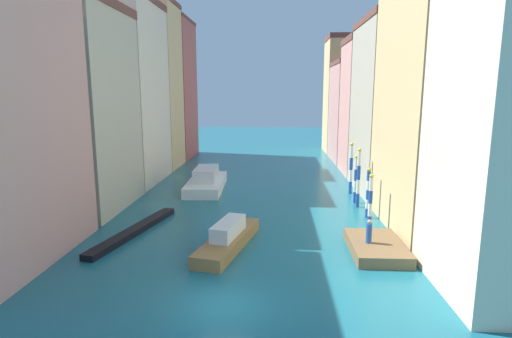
{
  "coord_description": "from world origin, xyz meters",
  "views": [
    {
      "loc": [
        2.33,
        -17.68,
        9.81
      ],
      "look_at": [
        0.17,
        27.06,
        1.5
      ],
      "focal_mm": 29.01,
      "sensor_mm": 36.0,
      "label": 1
    }
  ],
  "objects_px": {
    "waterfront_dock": "(376,247)",
    "mooring_pole_1": "(368,192)",
    "mooring_pole_2": "(358,177)",
    "person_on_dock": "(369,232)",
    "mooring_pole_0": "(370,201)",
    "mooring_pole_3": "(356,179)",
    "motorboat_0": "(228,238)",
    "vaporetto_white": "(206,181)",
    "gondola_black": "(135,231)",
    "mooring_pole_4": "(351,168)"
  },
  "relations": [
    {
      "from": "mooring_pole_2",
      "to": "mooring_pole_0",
      "type": "bearing_deg",
      "value": -92.37
    },
    {
      "from": "waterfront_dock",
      "to": "person_on_dock",
      "type": "relative_size",
      "value": 3.57
    },
    {
      "from": "person_on_dock",
      "to": "motorboat_0",
      "type": "relative_size",
      "value": 0.18
    },
    {
      "from": "mooring_pole_0",
      "to": "mooring_pole_2",
      "type": "xyz_separation_m",
      "value": [
        0.24,
        5.77,
        0.56
      ]
    },
    {
      "from": "mooring_pole_2",
      "to": "mooring_pole_3",
      "type": "xyz_separation_m",
      "value": [
        0.04,
        1.42,
        -0.41
      ]
    },
    {
      "from": "vaporetto_white",
      "to": "motorboat_0",
      "type": "bearing_deg",
      "value": -75.59
    },
    {
      "from": "mooring_pole_3",
      "to": "motorboat_0",
      "type": "xyz_separation_m",
      "value": [
        -10.15,
        -11.37,
        -1.61
      ]
    },
    {
      "from": "waterfront_dock",
      "to": "mooring_pole_0",
      "type": "distance_m",
      "value": 4.99
    },
    {
      "from": "gondola_black",
      "to": "waterfront_dock",
      "type": "bearing_deg",
      "value": -9.51
    },
    {
      "from": "mooring_pole_1",
      "to": "vaporetto_white",
      "type": "bearing_deg",
      "value": 147.37
    },
    {
      "from": "mooring_pole_1",
      "to": "mooring_pole_3",
      "type": "height_order",
      "value": "mooring_pole_3"
    },
    {
      "from": "mooring_pole_3",
      "to": "waterfront_dock",
      "type": "bearing_deg",
      "value": -94.16
    },
    {
      "from": "motorboat_0",
      "to": "mooring_pole_4",
      "type": "bearing_deg",
      "value": 55.23
    },
    {
      "from": "mooring_pole_2",
      "to": "vaporetto_white",
      "type": "bearing_deg",
      "value": 156.7
    },
    {
      "from": "person_on_dock",
      "to": "gondola_black",
      "type": "bearing_deg",
      "value": 169.52
    },
    {
      "from": "mooring_pole_1",
      "to": "motorboat_0",
      "type": "bearing_deg",
      "value": -146.3
    },
    {
      "from": "vaporetto_white",
      "to": "person_on_dock",
      "type": "bearing_deg",
      "value": -52.4
    },
    {
      "from": "mooring_pole_0",
      "to": "mooring_pole_3",
      "type": "bearing_deg",
      "value": 87.78
    },
    {
      "from": "mooring_pole_1",
      "to": "motorboat_0",
      "type": "xyz_separation_m",
      "value": [
        -10.28,
        -6.86,
        -1.45
      ]
    },
    {
      "from": "mooring_pole_4",
      "to": "motorboat_0",
      "type": "distance_m",
      "value": 18.26
    },
    {
      "from": "person_on_dock",
      "to": "mooring_pole_0",
      "type": "relative_size",
      "value": 0.36
    },
    {
      "from": "waterfront_dock",
      "to": "mooring_pole_0",
      "type": "xyz_separation_m",
      "value": [
        0.58,
        4.64,
        1.74
      ]
    },
    {
      "from": "waterfront_dock",
      "to": "gondola_black",
      "type": "relative_size",
      "value": 0.51
    },
    {
      "from": "mooring_pole_2",
      "to": "mooring_pole_4",
      "type": "bearing_deg",
      "value": 87.18
    },
    {
      "from": "mooring_pole_2",
      "to": "gondola_black",
      "type": "xyz_separation_m",
      "value": [
        -17.02,
        -7.7,
        -2.43
      ]
    },
    {
      "from": "gondola_black",
      "to": "mooring_pole_3",
      "type": "bearing_deg",
      "value": 28.13
    },
    {
      "from": "mooring_pole_0",
      "to": "motorboat_0",
      "type": "xyz_separation_m",
      "value": [
        -9.87,
        -4.18,
        -1.47
      ]
    },
    {
      "from": "person_on_dock",
      "to": "mooring_pole_0",
      "type": "bearing_deg",
      "value": 76.95
    },
    {
      "from": "mooring_pole_2",
      "to": "vaporetto_white",
      "type": "relative_size",
      "value": 0.56
    },
    {
      "from": "gondola_black",
      "to": "vaporetto_white",
      "type": "bearing_deg",
      "value": 78.65
    },
    {
      "from": "mooring_pole_4",
      "to": "mooring_pole_1",
      "type": "bearing_deg",
      "value": -90.53
    },
    {
      "from": "motorboat_0",
      "to": "person_on_dock",
      "type": "bearing_deg",
      "value": -4.23
    },
    {
      "from": "mooring_pole_4",
      "to": "vaporetto_white",
      "type": "xyz_separation_m",
      "value": [
        -14.49,
        1.17,
        -1.76
      ]
    },
    {
      "from": "mooring_pole_0",
      "to": "gondola_black",
      "type": "xyz_separation_m",
      "value": [
        -16.78,
        -1.93,
        -1.87
      ]
    },
    {
      "from": "mooring_pole_3",
      "to": "gondola_black",
      "type": "xyz_separation_m",
      "value": [
        -17.06,
        -9.12,
        -2.02
      ]
    },
    {
      "from": "mooring_pole_2",
      "to": "mooring_pole_1",
      "type": "bearing_deg",
      "value": -86.84
    },
    {
      "from": "person_on_dock",
      "to": "gondola_black",
      "type": "xyz_separation_m",
      "value": [
        -15.66,
        2.9,
        -1.16
      ]
    },
    {
      "from": "waterfront_dock",
      "to": "person_on_dock",
      "type": "distance_m",
      "value": 1.18
    },
    {
      "from": "mooring_pole_0",
      "to": "motorboat_0",
      "type": "bearing_deg",
      "value": -157.05
    },
    {
      "from": "mooring_pole_2",
      "to": "mooring_pole_4",
      "type": "height_order",
      "value": "mooring_pole_2"
    },
    {
      "from": "waterfront_dock",
      "to": "motorboat_0",
      "type": "distance_m",
      "value": 9.31
    },
    {
      "from": "waterfront_dock",
      "to": "mooring_pole_1",
      "type": "height_order",
      "value": "mooring_pole_1"
    },
    {
      "from": "mooring_pole_1",
      "to": "mooring_pole_2",
      "type": "distance_m",
      "value": 3.15
    },
    {
      "from": "vaporetto_white",
      "to": "waterfront_dock",
      "type": "bearing_deg",
      "value": -50.95
    },
    {
      "from": "person_on_dock",
      "to": "mooring_pole_3",
      "type": "relative_size",
      "value": 0.34
    },
    {
      "from": "person_on_dock",
      "to": "mooring_pole_3",
      "type": "distance_m",
      "value": 12.13
    },
    {
      "from": "waterfront_dock",
      "to": "mooring_pole_2",
      "type": "bearing_deg",
      "value": 85.5
    },
    {
      "from": "mooring_pole_1",
      "to": "mooring_pole_3",
      "type": "bearing_deg",
      "value": 91.66
    },
    {
      "from": "waterfront_dock",
      "to": "mooring_pole_1",
      "type": "relative_size",
      "value": 1.3
    },
    {
      "from": "waterfront_dock",
      "to": "mooring_pole_1",
      "type": "xyz_separation_m",
      "value": [
        0.99,
        7.32,
        1.73
      ]
    }
  ]
}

